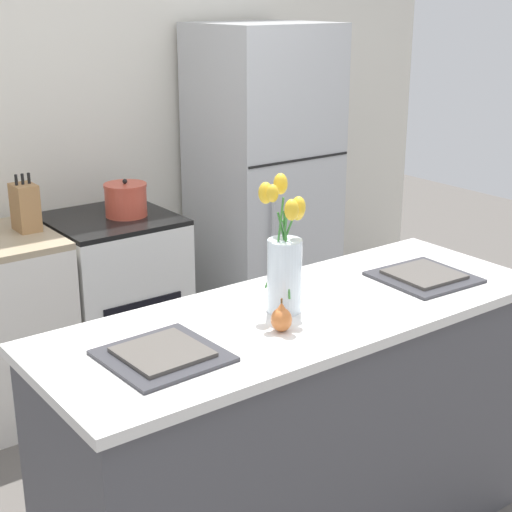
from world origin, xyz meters
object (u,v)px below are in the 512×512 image
Objects in this scene: stove_range at (115,301)px; cooking_pot at (126,200)px; flower_vase at (285,260)px; knife_block at (25,207)px; refrigerator at (263,189)px; plate_setting_right at (424,276)px; pear_figurine at (281,318)px; plate_setting_left at (163,355)px.

cooking_pot reaches higher than stove_range.
flower_vase is 1.57m from cooking_pot.
refrigerator is at bearing -0.94° from knife_block.
knife_block reaches higher than plate_setting_right.
cooking_pot is at bearing 81.66° from flower_vase.
plate_setting_right is 1.88m from knife_block.
refrigerator reaches higher than pear_figurine.
cooking_pot is at bearing -178.02° from refrigerator.
knife_block is at bearing 176.81° from stove_range.
pear_figurine reaches higher than plate_setting_left.
plate_setting_left is 1.23× the size of knife_block.
flower_vase is 1.33× the size of plate_setting_left.
stove_range is at bearing -3.19° from knife_block.
stove_range is 2.69× the size of plate_setting_left.
stove_range is 1.84m from plate_setting_left.
plate_setting_left is at bearing 180.00° from plate_setting_right.
plate_setting_right is (0.45, -1.64, 0.52)m from stove_range.
refrigerator is 1.93m from flower_vase.
flower_vase reaches higher than stove_range.
cooking_pot is 0.50m from knife_block.
pear_figurine is 0.71m from plate_setting_right.
stove_range is at bearing -179.96° from refrigerator.
knife_block reaches higher than plate_setting_left.
refrigerator is 2.29m from plate_setting_left.
cooking_pot reaches higher than pear_figurine.
flower_vase is at bearing -95.48° from stove_range.
stove_range is 2.02× the size of flower_vase.
cooking_pot is (-0.38, 1.61, 0.01)m from plate_setting_right.
knife_block is at bearing 99.45° from flower_vase.
refrigerator is at bearing 0.04° from stove_range.
refrigerator is (0.95, 0.00, 0.45)m from stove_range.
knife_block is at bearing 81.96° from plate_setting_left.
stove_range is 1.05m from refrigerator.
flower_vase is 4.10× the size of pear_figurine.
pear_figurine is 1.70m from cooking_pot.
flower_vase reaches higher than cooking_pot.
plate_setting_left is 1.10m from plate_setting_right.
flower_vase is at bearing 48.54° from pear_figurine.
cooking_pot is (0.73, 1.61, 0.01)m from plate_setting_left.
refrigerator reaches higher than plate_setting_right.
plate_setting_right is 1.65m from cooking_pot.
cooking_pot is (-0.87, -0.03, 0.08)m from refrigerator.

